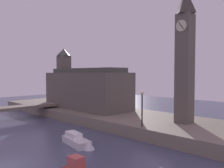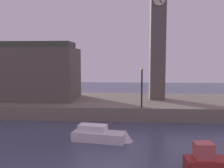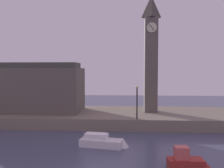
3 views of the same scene
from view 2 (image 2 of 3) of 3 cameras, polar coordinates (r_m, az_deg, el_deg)
The scene contains 6 objects.
far_embankment at distance 32.30m, azimuth 0.68°, elevation -4.78°, with size 70.00×12.00×1.50m, color slate.
clock_tower at distance 32.70m, azimuth 10.39°, elevation 12.10°, with size 2.07×2.12×17.09m.
parliament_hall at distance 35.24m, azimuth -22.63°, elevation 2.82°, with size 17.09×6.98×11.38m.
streetlamp at distance 26.53m, azimuth 6.82°, elevation 0.23°, with size 0.36×0.36×4.21m.
boat_dinghy_red at distance 16.53m, azimuth 21.89°, elevation -16.11°, with size 3.34×1.38×1.70m.
boat_ferry_white at distance 20.62m, azimuth -1.75°, elevation -11.53°, with size 5.16×2.28×1.45m.
Camera 2 is at (1.57, -11.73, 6.56)m, focal length 40.13 mm.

